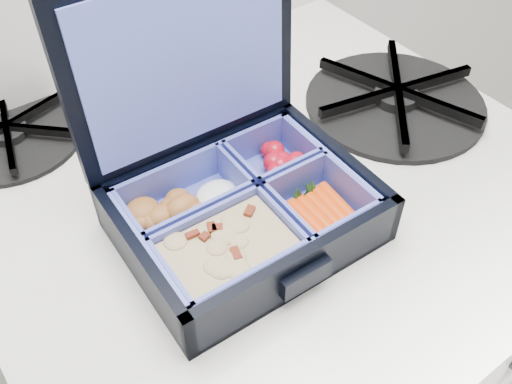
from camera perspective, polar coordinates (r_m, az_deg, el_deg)
stove at (r=0.92m, az=0.03°, el=-16.99°), size 0.57×0.57×0.85m
bento_box at (r=0.50m, az=-1.09°, el=-2.06°), size 0.22×0.17×0.05m
burner_grate at (r=0.66m, az=13.87°, el=9.40°), size 0.24×0.24×0.03m
burner_grate_rear at (r=0.66m, az=-23.48°, el=5.46°), size 0.19×0.19×0.02m
fork at (r=0.63m, az=-2.30°, el=7.32°), size 0.07×0.19×0.01m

